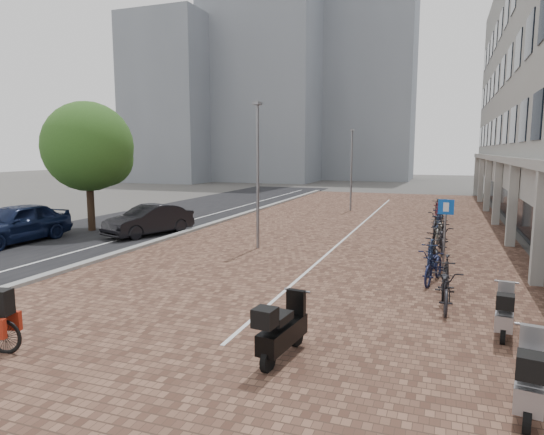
% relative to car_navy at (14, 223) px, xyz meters
% --- Properties ---
extents(ground, '(140.00, 140.00, 0.00)m').
position_rel_car_navy_xyz_m(ground, '(10.66, -3.75, -0.84)').
color(ground, '#474442').
rests_on(ground, ground).
extents(plaza_brick, '(14.50, 42.00, 0.04)m').
position_rel_car_navy_xyz_m(plaza_brick, '(12.66, 8.25, -0.83)').
color(plaza_brick, brown).
rests_on(plaza_brick, ground).
extents(street_asphalt, '(8.00, 50.00, 0.03)m').
position_rel_car_navy_xyz_m(street_asphalt, '(1.66, 8.25, -0.83)').
color(street_asphalt, black).
rests_on(street_asphalt, ground).
extents(curb, '(0.35, 42.00, 0.14)m').
position_rel_car_navy_xyz_m(curb, '(5.56, 8.25, -0.77)').
color(curb, gray).
rests_on(curb, ground).
extents(lane_line, '(0.12, 44.00, 0.00)m').
position_rel_car_navy_xyz_m(lane_line, '(3.66, 8.25, -0.81)').
color(lane_line, white).
rests_on(lane_line, street_asphalt).
extents(parking_line, '(0.10, 30.00, 0.00)m').
position_rel_car_navy_xyz_m(parking_line, '(12.86, 8.25, -0.80)').
color(parking_line, white).
rests_on(parking_line, plaza_brick).
extents(bg_towers, '(33.00, 23.00, 32.00)m').
position_rel_car_navy_xyz_m(bg_towers, '(-3.68, 45.19, 13.13)').
color(bg_towers, gray).
rests_on(bg_towers, ground).
extents(car_navy, '(2.08, 4.95, 1.67)m').
position_rel_car_navy_xyz_m(car_navy, '(0.00, 0.00, 0.00)').
color(car_navy, '#0E1632').
rests_on(car_navy, ground).
extents(car_dark, '(2.78, 4.46, 1.39)m').
position_rel_car_navy_xyz_m(car_dark, '(4.16, 3.59, -0.14)').
color(car_dark, black).
rests_on(car_dark, ground).
extents(scooter_front, '(0.67, 1.59, 1.06)m').
position_rel_car_navy_xyz_m(scooter_front, '(18.16, -4.18, -0.31)').
color(scooter_front, '#A1A0A5').
rests_on(scooter_front, ground).
extents(scooter_mid, '(0.75, 1.80, 1.20)m').
position_rel_car_navy_xyz_m(scooter_mid, '(14.16, -6.85, -0.24)').
color(scooter_mid, black).
rests_on(scooter_mid, ground).
extents(scooter_back, '(0.81, 1.78, 1.18)m').
position_rel_car_navy_xyz_m(scooter_back, '(18.16, -7.37, -0.25)').
color(scooter_back, '#939397').
rests_on(scooter_back, ground).
extents(parking_sign, '(0.48, 0.10, 2.31)m').
position_rel_car_navy_xyz_m(parking_sign, '(16.93, 1.27, 0.70)').
color(parking_sign, slate).
rests_on(parking_sign, ground).
extents(lamp_near, '(0.12, 0.12, 5.64)m').
position_rel_car_navy_xyz_m(lamp_near, '(10.01, 2.39, 1.98)').
color(lamp_near, gray).
rests_on(lamp_near, ground).
extents(lamp_far, '(0.12, 0.12, 5.15)m').
position_rel_car_navy_xyz_m(lamp_far, '(11.24, 15.53, 1.74)').
color(lamp_far, gray).
rests_on(lamp_far, ground).
extents(street_tree, '(4.24, 4.24, 6.17)m').
position_rel_car_navy_xyz_m(street_tree, '(0.94, 3.77, 3.09)').
color(street_tree, '#382619').
rests_on(street_tree, ground).
extents(bike_row, '(1.27, 20.41, 1.05)m').
position_rel_car_navy_xyz_m(bike_row, '(16.73, 6.45, -0.32)').
color(bike_row, black).
rests_on(bike_row, ground).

